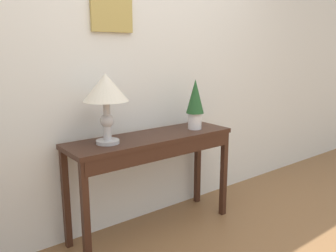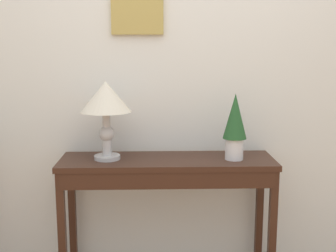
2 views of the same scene
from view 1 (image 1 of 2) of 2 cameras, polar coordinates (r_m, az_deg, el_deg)
back_wall_with_art at (r=2.80m, az=-5.06°, el=12.19°), size 9.00×0.13×2.80m
console_table at (r=2.60m, az=-2.43°, el=-4.05°), size 1.34×0.40×0.78m
table_lamp at (r=2.34m, az=-10.38°, el=5.62°), size 0.31×0.31×0.48m
potted_plant_on_console at (r=2.78m, az=4.57°, el=4.07°), size 0.15×0.15×0.41m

